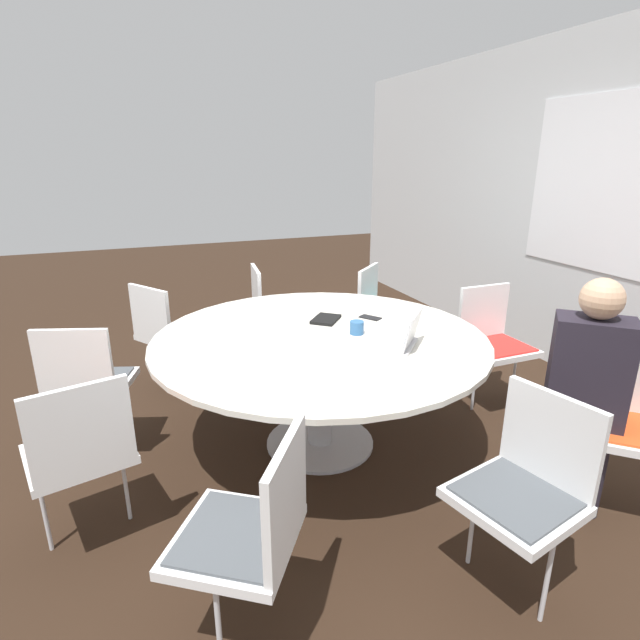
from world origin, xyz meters
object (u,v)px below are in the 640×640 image
Objects in this scene: chair_5 at (86,378)px; chair_8 at (527,480)px; chair_3 at (272,307)px; chair_7 at (252,525)px; laptop at (402,338)px; chair_6 at (80,447)px; spiral_notebook at (326,319)px; chair_2 at (382,308)px; cell_phone at (370,318)px; chair_0 at (633,414)px; coffee_cup at (357,328)px; chair_4 at (166,329)px; person_0 at (588,378)px; chair_1 at (493,336)px.

chair_8 is (1.71, 1.69, 0.00)m from chair_5.
chair_3 is at bearing 53.89° from chair_5.
laptop is (-0.83, 1.08, 0.27)m from chair_7.
chair_6 is 1.61m from spiral_notebook.
chair_2 reaches higher than cell_phone.
chair_0 is 1.50m from coffee_cup.
chair_8 is (2.44, 1.17, 0.00)m from chair_4.
cell_phone is (-0.24, 0.21, -0.04)m from coffee_cup.
chair_6 is (-0.70, -2.58, 0.00)m from chair_0.
chair_3 is 1.14m from spiral_notebook.
chair_8 is 1.61m from spiral_notebook.
chair_8 is at bearing -42.85° from chair_6.
cell_phone is (-0.54, 0.07, -0.05)m from laptop.
chair_0 is 0.32m from person_0.
chair_5 is at bearing 55.51° from chair_7.
chair_0 is 1.21m from laptop.
spiral_notebook is at bearing -4.53° from chair_8.
chair_1 reaches higher than coffee_cup.
coffee_cup is (-1.05, -1.04, 0.25)m from chair_0.
person_0 is 7.82× the size of cell_phone.
spiral_notebook is at bearing -6.97° from chair_0.
chair_0 and chair_1 have the same top height.
chair_0 is 0.92m from chair_8.
chair_4 is 1.00× the size of chair_5.
chair_3 and chair_7 have the same top height.
chair_5 is at bearing -6.96° from chair_1.
chair_8 is (1.41, -1.00, 0.00)m from chair_1.
cell_phone is at bearing -5.82° from chair_7.
spiral_notebook is 0.31m from coffee_cup.
chair_5 is (0.99, -1.42, 0.00)m from chair_3.
coffee_cup is (1.04, -0.74, 0.25)m from chair_2.
coffee_cup is at bearing 14.77° from spiral_notebook.
chair_5 is at bearing -28.26° from chair_2.
person_0 is at bearing 89.06° from laptop.
chair_5 is 1.78m from cell_phone.
chair_8 is at bearing 8.30° from spiral_notebook.
chair_0 and chair_7 have the same top height.
laptop reaches higher than cell_phone.
chair_2 is 1.00× the size of chair_8.
chair_3 is at bearing -25.09° from person_0.
chair_6 is (1.77, -1.41, 0.00)m from chair_3.
spiral_notebook is at bearing -165.23° from coffee_cup.
chair_2 and chair_3 have the same top height.
person_0 is at bearing 49.04° from chair_2.
chair_3 is at bearing -67.19° from chair_2.
chair_7 is 1.10m from chair_8.
chair_5 is 1.62m from coffee_cup.
chair_1 is 1.19m from coffee_cup.
chair_4 is 1.00× the size of chair_6.
chair_4 is (0.25, -0.90, 0.00)m from chair_3.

